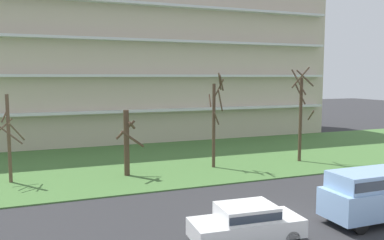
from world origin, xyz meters
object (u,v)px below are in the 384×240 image
object	(u,v)px
tree_right	(301,113)
van_blue_center_left	(378,191)
tree_center	(215,119)
tree_left	(127,142)
sedan_white_near_left	(246,222)
tree_far_left	(8,137)

from	to	relation	value
tree_right	van_blue_center_left	distance (m)	12.87
tree_right	tree_center	bearing A→B (deg)	176.21
tree_left	tree_center	world-z (taller)	tree_center
sedan_white_near_left	tree_left	bearing A→B (deg)	102.89
tree_far_left	van_blue_center_left	distance (m)	20.60
tree_left	sedan_white_near_left	xyz separation A→B (m)	(2.05, -12.20, -1.44)
tree_left	tree_center	size ratio (longest dim) A/B	0.64
tree_far_left	tree_center	world-z (taller)	tree_center
tree_right	van_blue_center_left	bearing A→B (deg)	-110.84
tree_center	van_blue_center_left	bearing A→B (deg)	-78.62
tree_right	sedan_white_near_left	world-z (taller)	tree_right
tree_far_left	tree_right	xyz separation A→B (m)	(20.35, -1.25, 0.86)
tree_far_left	tree_center	xyz separation A→B (m)	(13.38, -0.79, 0.62)
tree_left	sedan_white_near_left	size ratio (longest dim) A/B	0.97
tree_right	sedan_white_near_left	distance (m)	16.56
sedan_white_near_left	tree_far_left	bearing A→B (deg)	128.26
tree_center	van_blue_center_left	distance (m)	12.71
tree_right	sedan_white_near_left	size ratio (longest dim) A/B	1.62
tree_center	sedan_white_near_left	bearing A→B (deg)	-109.10
tree_center	tree_far_left	bearing A→B (deg)	176.62
tree_right	sedan_white_near_left	xyz separation A→B (m)	(-11.23, -11.82, -2.90)
tree_right	tree_left	bearing A→B (deg)	178.37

